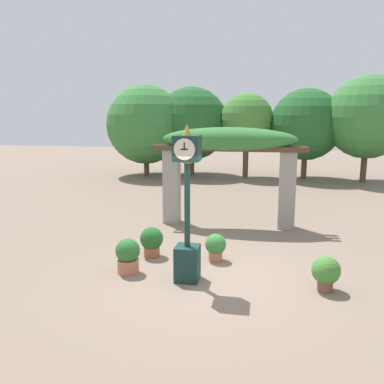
{
  "coord_description": "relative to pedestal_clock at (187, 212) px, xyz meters",
  "views": [
    {
      "loc": [
        1.11,
        -7.74,
        3.28
      ],
      "look_at": [
        -0.38,
        0.23,
        1.69
      ],
      "focal_mm": 38.0,
      "sensor_mm": 36.0,
      "label": 1
    }
  ],
  "objects": [
    {
      "name": "potted_plant_far_right",
      "position": [
        2.63,
        -0.02,
        -1.02
      ],
      "size": [
        0.53,
        0.53,
        0.67
      ],
      "color": "brown",
      "rests_on": "ground"
    },
    {
      "name": "pedestal_clock",
      "position": [
        0.0,
        0.0,
        0.0
      ],
      "size": [
        0.48,
        0.53,
        3.08
      ],
      "color": "#14332D",
      "rests_on": "ground"
    },
    {
      "name": "ground_plane",
      "position": [
        0.38,
        0.27,
        -1.4
      ],
      "size": [
        60.0,
        60.0,
        0.0
      ],
      "primitive_type": "plane",
      "color": "#7F6B5B"
    },
    {
      "name": "potted_plant_near_left",
      "position": [
        0.41,
        1.18,
        -1.05
      ],
      "size": [
        0.47,
        0.47,
        0.62
      ],
      "color": "#B26B4C",
      "rests_on": "ground"
    },
    {
      "name": "potted_plant_far_left",
      "position": [
        -1.29,
        0.14,
        -1.01
      ],
      "size": [
        0.51,
        0.51,
        0.74
      ],
      "color": "#B26B4C",
      "rests_on": "ground"
    },
    {
      "name": "pergola",
      "position": [
        0.38,
        4.2,
        0.79
      ],
      "size": [
        4.44,
        1.06,
        2.88
      ],
      "color": "gray",
      "rests_on": "ground"
    },
    {
      "name": "tree_line",
      "position": [
        0.16,
        13.34,
        1.41
      ],
      "size": [
        14.81,
        4.65,
        5.02
      ],
      "color": "brown",
      "rests_on": "ground"
    },
    {
      "name": "potted_plant_near_right",
      "position": [
        -1.07,
        1.17,
        -1.01
      ],
      "size": [
        0.53,
        0.53,
        0.7
      ],
      "color": "#9E563D",
      "rests_on": "ground"
    }
  ]
}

